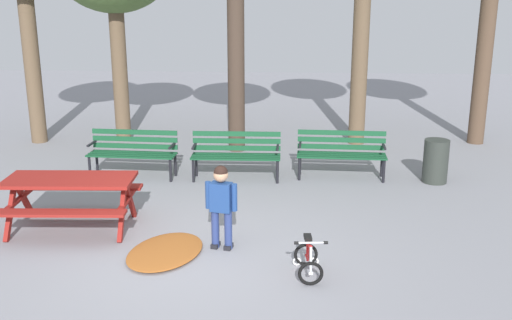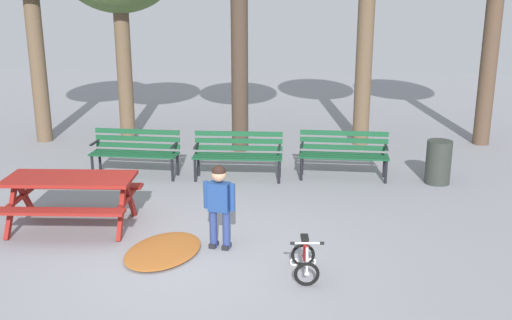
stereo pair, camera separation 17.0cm
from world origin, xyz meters
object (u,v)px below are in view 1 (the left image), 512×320
object	(u,v)px
park_bench_far_left	(133,149)
park_bench_left	(236,151)
park_bench_right	(341,150)
kids_bicycle	(308,260)
picnic_table	(70,190)
trash_bin	(436,161)
child_standing	(221,200)

from	to	relation	value
park_bench_far_left	park_bench_left	world-z (taller)	same
park_bench_right	park_bench_far_left	bearing A→B (deg)	-177.34
park_bench_far_left	kids_bicycle	size ratio (longest dim) A/B	2.77
park_bench_far_left	park_bench_right	size ratio (longest dim) A/B	1.00
picnic_table	kids_bicycle	bearing A→B (deg)	-20.48
park_bench_far_left	trash_bin	world-z (taller)	park_bench_far_left
picnic_table	child_standing	xyz separation A→B (m)	(2.22, -0.54, 0.09)
picnic_table	park_bench_far_left	world-z (taller)	park_bench_far_left
child_standing	trash_bin	size ratio (longest dim) A/B	1.48
park_bench_far_left	park_bench_left	distance (m)	1.89
picnic_table	trash_bin	size ratio (longest dim) A/B	2.40
picnic_table	park_bench_right	world-z (taller)	park_bench_right
picnic_table	park_bench_far_left	bearing A→B (deg)	84.78
park_bench_left	kids_bicycle	bearing A→B (deg)	-72.00
picnic_table	park_bench_right	distance (m)	4.86
park_bench_far_left	picnic_table	bearing A→B (deg)	-95.22
child_standing	kids_bicycle	size ratio (longest dim) A/B	1.96
picnic_table	kids_bicycle	world-z (taller)	picnic_table
child_standing	kids_bicycle	bearing A→B (deg)	-32.36
park_bench_far_left	kids_bicycle	xyz separation A→B (m)	(3.12, -3.79, -0.31)
trash_bin	kids_bicycle	bearing A→B (deg)	-121.69
park_bench_right	child_standing	world-z (taller)	child_standing
park_bench_right	kids_bicycle	distance (m)	4.04
park_bench_far_left	kids_bicycle	distance (m)	4.92
park_bench_left	trash_bin	size ratio (longest dim) A/B	2.07
park_bench_left	trash_bin	xyz separation A→B (m)	(3.56, 0.02, -0.12)
picnic_table	child_standing	bearing A→B (deg)	-13.55
child_standing	picnic_table	bearing A→B (deg)	166.45
kids_bicycle	trash_bin	bearing A→B (deg)	58.31
picnic_table	child_standing	world-z (taller)	child_standing
picnic_table	park_bench_far_left	xyz separation A→B (m)	(0.23, 2.54, -0.08)
park_bench_right	trash_bin	size ratio (longest dim) A/B	2.08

